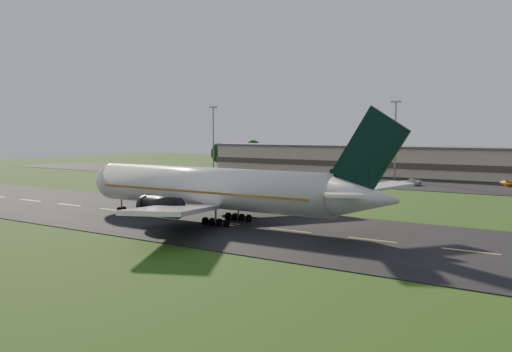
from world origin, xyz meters
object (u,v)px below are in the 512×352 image
Objects in this scene: light_mast_west at (213,131)px; light_mast_centre at (395,131)px; airliner at (215,189)px; terminal at (421,162)px; service_vehicle_a at (297,176)px; service_vehicle_b at (370,177)px; service_vehicle_d at (507,183)px; service_vehicle_c at (410,182)px.

light_mast_centre is (60.00, 0.00, 0.00)m from light_mast_west.
airliner is at bearing -51.00° from light_mast_west.
light_mast_west is (-61.40, -16.18, 8.75)m from terminal.
light_mast_west is 60.00m from light_mast_centre.
airliner is at bearing -88.00° from terminal.
service_vehicle_b is (17.24, 7.98, 0.00)m from service_vehicle_a.
service_vehicle_d is (22.77, 77.89, -3.94)m from airliner.
light_mast_west is 4.73× the size of service_vehicle_a.
light_mast_west is at bearing 136.74° from service_vehicle_d.
light_mast_west is 4.56× the size of service_vehicle_b.
service_vehicle_b is at bearing -3.38° from light_mast_west.
service_vehicle_c is at bearing -76.00° from terminal.
service_vehicle_b is at bearing -109.46° from terminal.
airliner is 80.53m from light_mast_centre.
light_mast_centre is at bearing 0.00° from light_mast_west.
service_vehicle_b is at bearing -177.08° from service_vehicle_c.
service_vehicle_b reaches higher than service_vehicle_d.
airliner reaches higher than service_vehicle_d.
service_vehicle_d is (87.54, -2.09, -12.02)m from light_mast_west.
service_vehicle_d is (32.99, 1.13, -0.12)m from service_vehicle_b.
service_vehicle_b is at bearing 96.46° from airliner.
terminal is 36.62m from service_vehicle_a.
service_vehicle_c is 1.23× the size of service_vehicle_d.
light_mast_centre is at bearing 92.28° from airliner.
light_mast_centre reaches higher than service_vehicle_d.
service_vehicle_c is (68.58, -12.62, -11.91)m from light_mast_west.
service_vehicle_b is 16.89m from service_vehicle_c.
airliner reaches higher than service_vehicle_c.
service_vehicle_c is at bearing -10.43° from light_mast_west.
service_vehicle_d is (26.14, -18.28, -3.27)m from terminal.
service_vehicle_d is at bearing -92.05° from service_vehicle_b.
light_mast_centre is at bearing 32.56° from service_vehicle_a.
service_vehicle_a is (-24.10, -27.38, -3.16)m from terminal.
light_mast_west is at bearing 169.58° from service_vehicle_a.
service_vehicle_c is at bearing -55.78° from light_mast_centre.
service_vehicle_a is 31.31m from service_vehicle_c.
airliner is 12.03× the size of service_vehicle_d.
light_mast_west reaches higher than service_vehicle_b.
airliner reaches higher than service_vehicle_b.
service_vehicle_a is 1.01× the size of service_vehicle_d.
terminal is at bearing -23.46° from service_vehicle_b.
airliner is 2.52× the size of light_mast_centre.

